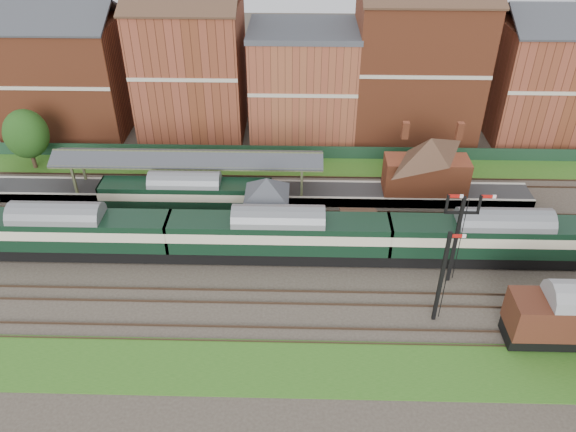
{
  "coord_description": "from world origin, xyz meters",
  "views": [
    {
      "loc": [
        -0.13,
        -37.73,
        30.06
      ],
      "look_at": [
        -1.15,
        2.0,
        3.0
      ],
      "focal_mm": 35.0,
      "sensor_mm": 36.0,
      "label": 1
    }
  ],
  "objects_px": {
    "dmu_train": "(279,235)",
    "platform_railcar": "(186,195)",
    "signal_box": "(267,206)",
    "goods_van_a": "(558,317)",
    "semaphore_bracket": "(458,234)"
  },
  "relations": [
    {
      "from": "platform_railcar",
      "to": "signal_box",
      "type": "bearing_deg",
      "value": -22.63
    },
    {
      "from": "platform_railcar",
      "to": "goods_van_a",
      "type": "xyz_separation_m",
      "value": [
        28.75,
        -15.5,
        0.15
      ]
    },
    {
      "from": "dmu_train",
      "to": "signal_box",
      "type": "bearing_deg",
      "value": 109.04
    },
    {
      "from": "platform_railcar",
      "to": "goods_van_a",
      "type": "relative_size",
      "value": 2.35
    },
    {
      "from": "goods_van_a",
      "to": "semaphore_bracket",
      "type": "bearing_deg",
      "value": 132.32
    },
    {
      "from": "signal_box",
      "to": "platform_railcar",
      "type": "bearing_deg",
      "value": 157.37
    },
    {
      "from": "semaphore_bracket",
      "to": "dmu_train",
      "type": "relative_size",
      "value": 0.15
    },
    {
      "from": "dmu_train",
      "to": "goods_van_a",
      "type": "distance_m",
      "value": 21.78
    },
    {
      "from": "dmu_train",
      "to": "platform_railcar",
      "type": "xyz_separation_m",
      "value": [
        -8.92,
        6.5,
        -0.3
      ]
    },
    {
      "from": "signal_box",
      "to": "semaphore_bracket",
      "type": "relative_size",
      "value": 0.73
    },
    {
      "from": "platform_railcar",
      "to": "goods_van_a",
      "type": "height_order",
      "value": "goods_van_a"
    },
    {
      "from": "signal_box",
      "to": "dmu_train",
      "type": "relative_size",
      "value": 0.11
    },
    {
      "from": "semaphore_bracket",
      "to": "platform_railcar",
      "type": "distance_m",
      "value": 24.67
    },
    {
      "from": "semaphore_bracket",
      "to": "goods_van_a",
      "type": "distance_m",
      "value": 9.09
    },
    {
      "from": "dmu_train",
      "to": "goods_van_a",
      "type": "height_order",
      "value": "dmu_train"
    }
  ]
}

